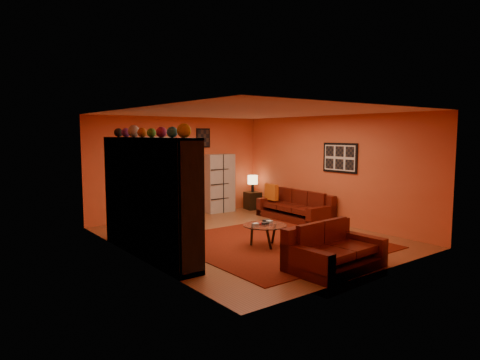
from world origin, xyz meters
TOP-DOWN VIEW (x-y plane):
  - floor at (0.00, 0.00)m, footprint 6.00×6.00m
  - ceiling at (0.00, 0.00)m, footprint 6.00×6.00m
  - wall_back at (0.00, 3.00)m, footprint 6.00×0.00m
  - wall_front at (0.00, -3.00)m, footprint 6.00×0.00m
  - wall_left at (-2.50, 0.00)m, footprint 0.00×6.00m
  - wall_right at (2.50, 0.00)m, footprint 0.00×6.00m
  - rug at (0.10, -0.70)m, footprint 3.60×3.60m
  - doorway at (-0.70, 2.96)m, footprint 0.95×0.10m
  - wall_art_right at (2.48, -0.30)m, footprint 0.03×1.00m
  - wall_art_back at (0.75, 2.98)m, footprint 0.42×0.03m
  - entertainment_unit at (-2.27, 0.00)m, footprint 0.45×3.00m
  - tv at (-2.23, 0.00)m, footprint 0.99×0.13m
  - sofa at (2.13, 0.77)m, footprint 0.92×2.09m
  - loveseat at (-0.23, -2.41)m, footprint 1.62×1.03m
  - throw_pillow at (1.95, 1.53)m, footprint 0.12×0.42m
  - coffee_table at (-0.23, -0.77)m, footprint 0.84×0.84m
  - storage_cabinet at (1.16, 2.80)m, footprint 0.82×0.40m
  - bowl_chair at (-1.99, 0.81)m, footprint 0.77×0.77m
  - side_table at (2.16, 2.58)m, footprint 0.46×0.46m
  - table_lamp at (2.16, 2.58)m, footprint 0.29×0.29m

SIDE VIEW (x-z plane):
  - floor at x=0.00m, z-range 0.00..0.00m
  - rug at x=0.10m, z-range 0.00..0.01m
  - side_table at x=2.16m, z-range 0.00..0.50m
  - loveseat at x=-0.23m, z-range -0.14..0.71m
  - sofa at x=2.13m, z-range -0.14..0.71m
  - bowl_chair at x=-1.99m, z-range 0.02..0.64m
  - coffee_table at x=-0.23m, z-range 0.17..0.59m
  - throw_pillow at x=1.95m, z-range 0.42..0.84m
  - storage_cabinet at x=1.16m, z-range 0.00..1.60m
  - table_lamp at x=2.16m, z-range 0.60..1.08m
  - tv at x=-2.23m, z-range 0.72..1.29m
  - doorway at x=-0.70m, z-range 0.00..2.04m
  - entertainment_unit at x=-2.27m, z-range 0.00..2.10m
  - wall_back at x=0.00m, z-range -1.70..4.30m
  - wall_front at x=0.00m, z-range -1.70..4.30m
  - wall_left at x=-2.50m, z-range -1.70..4.30m
  - wall_right at x=2.50m, z-range -1.70..4.30m
  - wall_art_right at x=2.48m, z-range 1.25..1.95m
  - wall_art_back at x=0.75m, z-range 1.79..2.31m
  - ceiling at x=0.00m, z-range 2.60..2.60m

